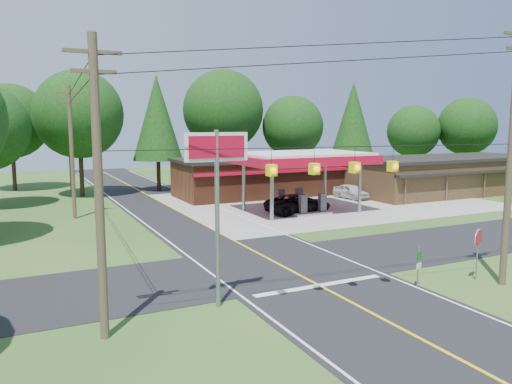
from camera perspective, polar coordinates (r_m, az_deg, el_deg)
name	(u,v)px	position (r m, az deg, el deg)	size (l,w,h in m)	color
ground	(281,266)	(25.70, 2.84, -8.39)	(120.00, 120.00, 0.00)	#29521D
main_highway	(281,265)	(25.70, 2.84, -8.37)	(8.00, 120.00, 0.02)	black
cross_road	(281,265)	(25.70, 2.84, -8.36)	(70.00, 7.00, 0.02)	black
lane_center_yellow	(281,265)	(25.70, 2.84, -8.33)	(0.15, 110.00, 0.00)	yellow
gas_canopy	(301,160)	(40.55, 5.21, 3.68)	(10.60, 7.40, 4.88)	gray
convenience_store	(258,176)	(49.97, 0.24, 1.79)	(16.40, 7.55, 3.80)	#5E2E1B
strip_building	(444,175)	(55.08, 20.70, 1.84)	(20.40, 8.75, 3.80)	#3E2B19
utility_pole_near_right	(511,152)	(24.33, 27.13, 4.10)	(1.80, 0.30, 11.50)	#473828
utility_pole_near_left	(99,185)	(16.91, -17.55, 0.76)	(1.80, 0.30, 10.00)	#473828
utility_pole_far_left	(72,150)	(39.86, -20.32, 4.51)	(1.80, 0.30, 10.00)	#473828
utility_pole_north	(70,146)	(56.93, -20.52, 4.89)	(0.30, 0.30, 9.50)	#473828
overhead_beacons	(335,149)	(19.08, 9.03, 4.84)	(17.04, 2.04, 1.03)	black
treeline_backdrop	(164,120)	(47.37, -10.43, 8.08)	(70.27, 51.59, 13.30)	#332316
suv_car	(298,204)	(40.32, 4.87, -1.36)	(5.47, 5.47, 1.52)	black
sedan_car	(351,192)	(48.67, 10.80, 0.04)	(4.09, 4.09, 1.39)	silver
big_stop_sign	(217,177)	(19.04, -4.49, 1.78)	(2.58, 0.21, 6.95)	gray
octagonal_stop_sign	(478,242)	(25.10, 24.05, -5.23)	(0.79, 0.36, 2.41)	gray
route_sign_post	(419,263)	(23.21, 18.10, -7.73)	(0.37, 0.15, 1.88)	gray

